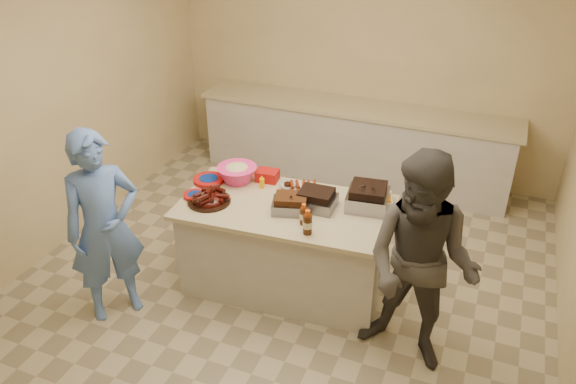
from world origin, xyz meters
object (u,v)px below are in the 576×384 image
at_px(rib_platter, 209,202).
at_px(roasting_pan, 367,207).
at_px(bbq_bottle_b, 307,233).
at_px(mustard_bottle, 262,188).
at_px(bbq_bottle_a, 304,224).
at_px(guest_gray, 408,355).
at_px(island, 286,284).
at_px(guest_blue, 120,308).
at_px(plastic_cup, 231,175).
at_px(coleslaw_bowl, 237,181).

height_order(rib_platter, roasting_pan, rib_platter).
distance_m(bbq_bottle_b, mustard_bottle, 0.79).
xyz_separation_m(bbq_bottle_a, guest_gray, (0.94, -0.23, -0.82)).
bearing_deg(island, bbq_bottle_b, -50.07).
distance_m(roasting_pan, mustard_bottle, 0.92).
xyz_separation_m(island, guest_blue, (-1.18, -0.80, 0.00)).
relative_size(island, plastic_cup, 16.25).
distance_m(rib_platter, roasting_pan, 1.29).
relative_size(coleslaw_bowl, plastic_cup, 3.28).
distance_m(roasting_pan, guest_blue, 2.22).
distance_m(roasting_pan, coleslaw_bowl, 1.17).
bearing_deg(coleslaw_bowl, island, -22.29).
bearing_deg(mustard_bottle, roasting_pan, 1.91).
relative_size(rib_platter, roasting_pan, 1.09).
xyz_separation_m(rib_platter, bbq_bottle_b, (0.91, -0.13, 0.00)).
bearing_deg(bbq_bottle_a, guest_blue, -156.81).
relative_size(roasting_pan, guest_gray, 0.19).
bearing_deg(bbq_bottle_b, island, 134.03).
distance_m(rib_platter, plastic_cup, 0.50).
xyz_separation_m(plastic_cup, guest_blue, (-0.52, -1.11, -0.82)).
distance_m(island, coleslaw_bowl, 1.01).
relative_size(island, guest_gray, 1.03).
bearing_deg(bbq_bottle_b, roasting_pan, 59.80).
height_order(roasting_pan, bbq_bottle_a, bbq_bottle_a).
relative_size(bbq_bottle_a, guest_blue, 0.11).
xyz_separation_m(bbq_bottle_a, plastic_cup, (-0.88, 0.51, 0.00)).
bearing_deg(bbq_bottle_b, guest_blue, -161.71).
xyz_separation_m(plastic_cup, guest_gray, (1.82, -0.74, -0.82)).
bearing_deg(plastic_cup, roasting_pan, -3.74).
xyz_separation_m(bbq_bottle_a, bbq_bottle_b, (0.07, -0.11, 0.00)).
distance_m(rib_platter, mustard_bottle, 0.49).
height_order(bbq_bottle_a, mustard_bottle, bbq_bottle_a).
bearing_deg(rib_platter, roasting_pan, 18.55).
xyz_separation_m(mustard_bottle, guest_gray, (1.47, -0.62, -0.82)).
xyz_separation_m(bbq_bottle_a, mustard_bottle, (-0.53, 0.40, 0.00)).
relative_size(island, guest_blue, 1.07).
distance_m(island, rib_platter, 1.03).
height_order(island, bbq_bottle_a, bbq_bottle_a).
xyz_separation_m(bbq_bottle_a, guest_blue, (-1.41, -0.60, -0.82)).
bearing_deg(guest_blue, bbq_bottle_a, -28.62).
relative_size(rib_platter, coleslaw_bowl, 1.02).
bearing_deg(plastic_cup, bbq_bottle_a, -30.12).
xyz_separation_m(roasting_pan, bbq_bottle_a, (-0.39, -0.43, 0.00)).
xyz_separation_m(guest_blue, guest_gray, (2.34, 0.38, 0.00)).
xyz_separation_m(island, rib_platter, (-0.60, -0.18, 0.82)).
height_order(roasting_pan, plastic_cup, roasting_pan).
xyz_separation_m(bbq_bottle_b, mustard_bottle, (-0.60, 0.51, 0.00)).
bearing_deg(coleslaw_bowl, roasting_pan, 0.22).
bearing_deg(plastic_cup, island, -25.57).
xyz_separation_m(rib_platter, guest_blue, (-0.57, -0.62, -0.82)).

